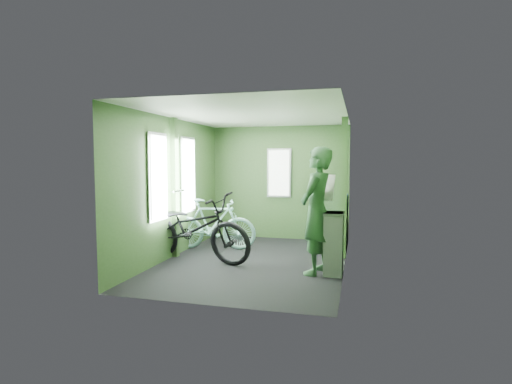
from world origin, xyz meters
TOP-DOWN VIEW (x-y plane):
  - room at (-0.04, 0.04)m, footprint 4.00×4.02m
  - bicycle_black at (-0.94, -0.24)m, footprint 2.20×1.30m
  - bicycle_mint at (-0.94, 0.63)m, footprint 1.61×0.78m
  - passenger at (1.02, -0.43)m, footprint 0.59×0.77m
  - waste_box at (1.26, -0.42)m, footprint 0.26×0.36m
  - bench_seat at (1.15, 1.45)m, footprint 0.54×0.93m

SIDE VIEW (x-z plane):
  - bicycle_black at x=-0.94m, z-range -0.59..0.59m
  - bicycle_mint at x=-0.94m, z-range -0.49..0.49m
  - bench_seat at x=1.15m, z-range -0.20..0.76m
  - waste_box at x=1.26m, z-range 0.00..0.88m
  - passenger at x=1.02m, z-range 0.00..1.79m
  - room at x=-0.04m, z-range 0.28..2.59m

